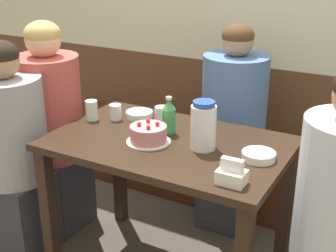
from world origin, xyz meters
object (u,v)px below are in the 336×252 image
at_px(water_pitcher, 204,125).
at_px(glass_tumbler_short, 115,112).
at_px(soju_bottle, 169,116).
at_px(bowl_rice_small, 139,114).
at_px(person_grey_tee, 52,131).
at_px(bench_seat, 230,172).
at_px(person_dark_striped, 12,154).
at_px(bowl_soup_white, 259,156).
at_px(birthday_cake, 148,134).
at_px(napkin_holder, 232,175).
at_px(glass_shot_small, 92,110).
at_px(person_teal_shirt, 233,131).
at_px(glass_water_tall, 162,116).

distance_m(water_pitcher, glass_tumbler_short, 0.57).
distance_m(soju_bottle, bowl_rice_small, 0.27).
height_order(glass_tumbler_short, person_grey_tee, person_grey_tee).
bearing_deg(bench_seat, person_dark_striped, -127.99).
bearing_deg(person_grey_tee, bowl_soup_white, -3.68).
xyz_separation_m(birthday_cake, glass_tumbler_short, (-0.30, 0.17, 0.00)).
distance_m(napkin_holder, person_grey_tee, 1.29).
xyz_separation_m(napkin_holder, bowl_soup_white, (0.02, 0.26, -0.02)).
distance_m(glass_shot_small, person_teal_shirt, 0.83).
height_order(napkin_holder, glass_shot_small, napkin_holder).
xyz_separation_m(bench_seat, napkin_holder, (0.42, -1.08, 0.57)).
distance_m(birthday_cake, bowl_soup_white, 0.51).
xyz_separation_m(bowl_soup_white, glass_shot_small, (-0.92, 0.04, 0.03)).
distance_m(bench_seat, bowl_soup_white, 1.08).
distance_m(birthday_cake, person_teal_shirt, 0.72).
bearing_deg(bench_seat, person_teal_shirt, -67.88).
bearing_deg(person_dark_striped, glass_water_tall, 28.58).
bearing_deg(napkin_holder, glass_tumbler_short, 155.69).
distance_m(glass_shot_small, person_dark_striped, 0.48).
relative_size(glass_tumbler_short, glass_shot_small, 0.78).
height_order(bench_seat, birthday_cake, birthday_cake).
bearing_deg(glass_tumbler_short, soju_bottle, -4.56).
bearing_deg(person_dark_striped, person_grey_tee, 90.00).
xyz_separation_m(glass_water_tall, person_dark_striped, (-0.69, -0.37, -0.22)).
relative_size(bench_seat, water_pitcher, 11.37).
distance_m(bench_seat, bowl_rice_small, 0.89).
xyz_separation_m(birthday_cake, glass_shot_small, (-0.41, 0.11, 0.01)).
bearing_deg(water_pitcher, bowl_rice_small, 157.68).
height_order(bowl_soup_white, bowl_rice_small, same).
height_order(soju_bottle, glass_tumbler_short, soju_bottle).
distance_m(napkin_holder, glass_shot_small, 0.94).
xyz_separation_m(water_pitcher, person_grey_tee, (-0.99, 0.09, -0.25)).
height_order(birthday_cake, person_teal_shirt, person_teal_shirt).
bearing_deg(glass_tumbler_short, water_pitcher, -10.79).
xyz_separation_m(bench_seat, person_grey_tee, (-0.81, -0.74, 0.39)).
relative_size(birthday_cake, person_dark_striped, 0.18).
bearing_deg(bench_seat, glass_shot_small, -121.50).
bearing_deg(glass_water_tall, glass_shot_small, -161.96).
height_order(napkin_holder, person_teal_shirt, person_teal_shirt).
distance_m(bowl_soup_white, person_teal_shirt, 0.72).
relative_size(bench_seat, person_teal_shirt, 2.08).
bearing_deg(water_pitcher, bowl_soup_white, 1.26).
bearing_deg(bench_seat, birthday_cake, -94.46).
xyz_separation_m(glass_shot_small, person_dark_striped, (-0.33, -0.26, -0.22)).
xyz_separation_m(person_grey_tee, person_dark_striped, (-0.00, -0.30, -0.02)).
height_order(napkin_holder, bowl_soup_white, napkin_holder).
height_order(person_teal_shirt, person_dark_striped, person_teal_shirt).
bearing_deg(bowl_rice_small, birthday_cake, -50.22).
relative_size(person_teal_shirt, person_dark_striped, 1.03).
relative_size(birthday_cake, person_teal_shirt, 0.17).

